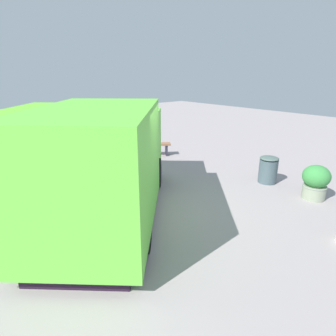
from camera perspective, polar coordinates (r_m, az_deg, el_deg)
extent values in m
plane|color=#9F9396|center=(7.25, -5.24, -8.26)|extent=(40.00, 40.00, 0.00)
cube|color=#67D43F|center=(5.96, -13.63, 0.06)|extent=(4.25, 4.35, 2.37)
cube|color=#67D43F|center=(8.62, -8.72, 4.58)|extent=(2.68, 2.65, 1.96)
cube|color=black|center=(9.33, -7.92, 7.83)|extent=(1.31, 1.21, 0.74)
cube|color=black|center=(6.30, -23.44, 1.40)|extent=(1.47, 1.60, 0.83)
cube|color=#6DD333|center=(6.25, -27.07, 10.23)|extent=(2.02, 2.13, 0.03)
cube|color=black|center=(7.19, -11.11, -7.74)|extent=(4.86, 5.08, 0.24)
cylinder|color=black|center=(8.50, -2.20, -0.94)|extent=(0.74, 0.78, 0.86)
cylinder|color=black|center=(8.87, -15.00, -0.75)|extent=(0.74, 0.78, 0.86)
cylinder|color=black|center=(5.55, -4.70, -12.14)|extent=(0.74, 0.78, 0.86)
cylinder|color=black|center=(6.09, -23.77, -10.83)|extent=(0.74, 0.78, 0.86)
cylinder|color=gray|center=(8.71, 26.76, -4.24)|extent=(0.59, 0.59, 0.37)
torus|color=gray|center=(8.65, 26.92, -3.20)|extent=(0.62, 0.62, 0.04)
ellipsoid|color=#3B8F43|center=(8.57, 27.19, -1.47)|extent=(0.70, 0.70, 0.60)
sphere|color=white|center=(8.46, 25.60, -0.56)|extent=(0.05, 0.05, 0.05)
sphere|color=silver|center=(8.73, 27.09, 0.09)|extent=(0.09, 0.09, 0.09)
sphere|color=white|center=(8.52, 25.90, -0.10)|extent=(0.07, 0.07, 0.07)
cube|color=#906042|center=(11.72, -3.54, 4.68)|extent=(1.58, 1.27, 0.06)
cube|color=#2C2839|center=(11.78, -6.73, 3.41)|extent=(0.26, 0.32, 0.44)
cube|color=#2C2839|center=(11.82, -0.32, 3.59)|extent=(0.26, 0.32, 0.44)
cylinder|color=#465861|center=(9.36, 19.09, -0.60)|extent=(0.55, 0.55, 0.72)
ellipsoid|color=#4E625D|center=(9.24, 19.35, 1.80)|extent=(0.56, 0.56, 0.12)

